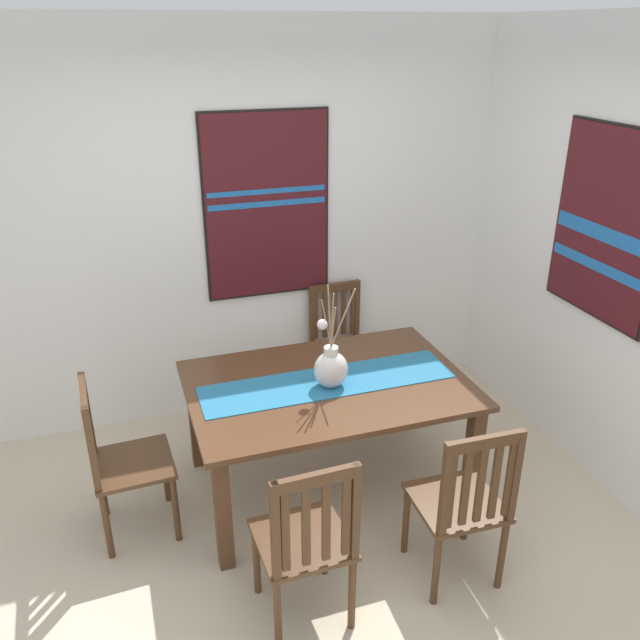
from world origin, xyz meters
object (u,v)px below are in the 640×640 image
at_px(centerpiece_vase, 331,367).
at_px(painting_on_side_wall, 606,225).
at_px(chair_3, 341,343).
at_px(chair_1, 464,501).
at_px(chair_0, 120,459).
at_px(chair_2, 307,540).
at_px(painting_on_back_wall, 267,206).
at_px(dining_table, 328,397).

height_order(centerpiece_vase, painting_on_side_wall, painting_on_side_wall).
distance_m(chair_3, painting_on_side_wall, 1.98).
bearing_deg(chair_1, chair_0, 150.20).
xyz_separation_m(chair_1, painting_on_side_wall, (1.23, 0.73, 1.09)).
relative_size(centerpiece_vase, chair_2, 0.67).
height_order(chair_1, painting_on_back_wall, painting_on_back_wall).
distance_m(chair_0, chair_1, 1.82).
distance_m(chair_3, painting_on_back_wall, 1.14).
xyz_separation_m(dining_table, chair_0, (-1.19, -0.03, -0.14)).
distance_m(dining_table, chair_1, 1.02).
bearing_deg(dining_table, chair_2, -114.41).
height_order(chair_0, chair_2, chair_2).
bearing_deg(painting_on_side_wall, chair_1, -149.41).
bearing_deg(painting_on_back_wall, painting_on_side_wall, -38.54).
relative_size(dining_table, painting_on_back_wall, 1.27).
bearing_deg(centerpiece_vase, chair_0, 179.12).
bearing_deg(chair_2, painting_on_side_wall, 19.65).
height_order(centerpiece_vase, chair_2, centerpiece_vase).
xyz_separation_m(centerpiece_vase, chair_3, (0.43, 0.98, -0.37)).
relative_size(chair_0, chair_2, 0.99).
height_order(chair_3, painting_on_side_wall, painting_on_side_wall).
height_order(chair_0, painting_on_back_wall, painting_on_back_wall).
bearing_deg(chair_0, chair_3, 30.77).
bearing_deg(chair_3, chair_0, -149.23).
height_order(chair_1, chair_3, chair_1).
height_order(dining_table, chair_3, chair_3).
xyz_separation_m(dining_table, painting_on_back_wall, (-0.05, 1.12, 0.87)).
relative_size(dining_table, chair_2, 1.69).
relative_size(chair_2, chair_3, 1.05).
relative_size(centerpiece_vase, chair_0, 0.68).
relative_size(dining_table, chair_3, 1.78).
distance_m(dining_table, painting_on_side_wall, 1.88).
bearing_deg(centerpiece_vase, dining_table, 91.60).
bearing_deg(chair_2, chair_3, 65.52).
bearing_deg(chair_3, chair_2, -114.48).
height_order(chair_1, chair_2, chair_1).
bearing_deg(painting_on_back_wall, chair_2, -100.20).
relative_size(centerpiece_vase, chair_3, 0.71).
bearing_deg(painting_on_back_wall, centerpiece_vase, -87.30).
xyz_separation_m(chair_2, painting_on_back_wall, (0.37, 2.05, 1.01)).
bearing_deg(chair_2, centerpiece_vase, 64.39).
xyz_separation_m(chair_0, painting_on_side_wall, (2.80, -0.18, 1.09)).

